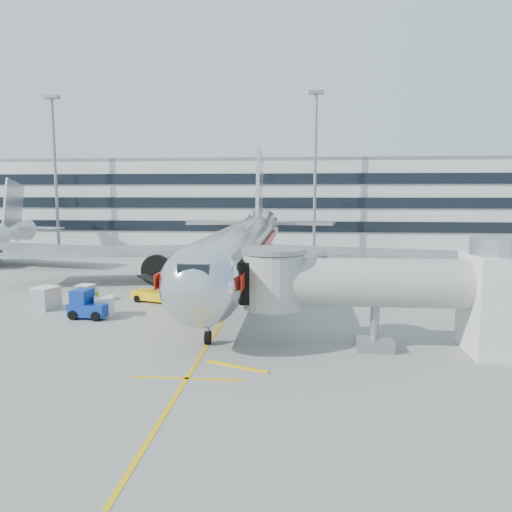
# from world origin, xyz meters

# --- Properties ---
(ground) EXTENTS (180.00, 180.00, 0.00)m
(ground) POSITION_xyz_m (0.00, 0.00, 0.00)
(ground) COLOR gray
(ground) RESTS_ON ground
(lead_in_line) EXTENTS (0.25, 70.00, 0.01)m
(lead_in_line) POSITION_xyz_m (0.00, 10.00, 0.01)
(lead_in_line) COLOR #EBB10C
(lead_in_line) RESTS_ON ground
(stop_bar) EXTENTS (6.00, 0.25, 0.01)m
(stop_bar) POSITION_xyz_m (0.00, -14.00, 0.01)
(stop_bar) COLOR #EBB10C
(stop_bar) RESTS_ON ground
(main_jet) EXTENTS (50.95, 48.70, 16.06)m
(main_jet) POSITION_xyz_m (0.00, 11.72, 4.23)
(main_jet) COLOR silver
(main_jet) RESTS_ON ground
(jet_bridge) EXTENTS (17.80, 4.50, 7.00)m
(jet_bridge) POSITION_xyz_m (12.18, -8.00, 3.87)
(jet_bridge) COLOR silver
(jet_bridge) RESTS_ON ground
(terminal) EXTENTS (150.00, 24.25, 15.60)m
(terminal) POSITION_xyz_m (0.00, 57.95, 7.80)
(terminal) COLOR silver
(terminal) RESTS_ON ground
(light_mast_west) EXTENTS (2.40, 1.20, 25.45)m
(light_mast_west) POSITION_xyz_m (-35.00, 42.00, 14.88)
(light_mast_west) COLOR gray
(light_mast_west) RESTS_ON ground
(light_mast_centre) EXTENTS (2.40, 1.20, 25.45)m
(light_mast_centre) POSITION_xyz_m (8.00, 42.00, 14.88)
(light_mast_centre) COLOR gray
(light_mast_centre) RESTS_ON ground
(belt_loader) EXTENTS (5.13, 3.09, 2.40)m
(belt_loader) POSITION_xyz_m (-6.66, 3.87, 0.68)
(belt_loader) COLOR yellow
(belt_loader) RESTS_ON ground
(baggage_tug) EXTENTS (3.15, 2.21, 2.23)m
(baggage_tug) POSITION_xyz_m (-10.59, -2.13, 0.97)
(baggage_tug) COLOR navy
(baggage_tug) RESTS_ON ground
(cargo_container_left) EXTENTS (2.29, 2.29, 1.88)m
(cargo_container_left) POSITION_xyz_m (-15.32, 0.46, 0.95)
(cargo_container_left) COLOR #AFB1B6
(cargo_container_left) RESTS_ON ground
(cargo_container_right) EXTENTS (1.62, 1.62, 1.49)m
(cargo_container_right) POSITION_xyz_m (-13.35, 3.77, 0.75)
(cargo_container_right) COLOR #AFB1B6
(cargo_container_right) RESTS_ON ground
(cargo_container_front) EXTENTS (1.96, 1.96, 1.58)m
(cargo_container_front) POSITION_xyz_m (-9.47, -1.59, 0.79)
(cargo_container_front) COLOR #AFB1B6
(cargo_container_front) RESTS_ON ground
(ramp_worker) EXTENTS (0.83, 0.66, 1.99)m
(ramp_worker) POSITION_xyz_m (-10.01, -1.46, 0.99)
(ramp_worker) COLOR #74D816
(ramp_worker) RESTS_ON ground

